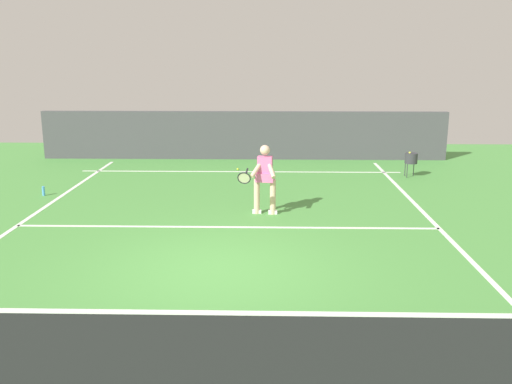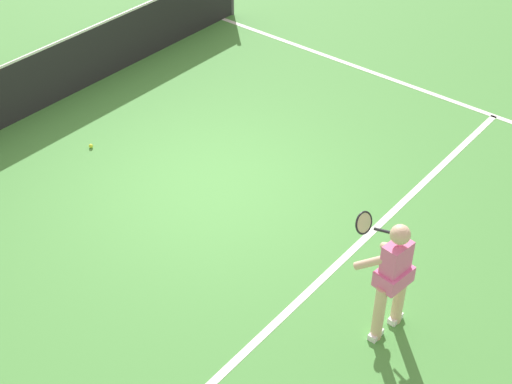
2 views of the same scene
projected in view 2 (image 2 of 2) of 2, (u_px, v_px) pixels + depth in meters
The scene contains 6 objects.
ground_plane at pixel (213, 185), 10.62m from camera, with size 27.28×27.28×0.00m, color #4C9342.
service_line_marking at pixel (348, 254), 9.44m from camera, with size 8.72×0.10×0.01m, color white.
sideline_right_marking at pixel (373, 73), 13.29m from camera, with size 0.10×18.99×0.01m, color white.
court_net at pixel (48, 76), 12.12m from camera, with size 9.40×0.08×1.12m.
tennis_player at pixel (392, 274), 7.95m from camera, with size 0.86×0.91×1.55m.
tennis_ball_near at pixel (91, 146), 11.36m from camera, with size 0.07×0.07×0.07m, color #D1E533.
Camera 2 is at (-6.15, -5.84, 6.43)m, focal length 51.33 mm.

